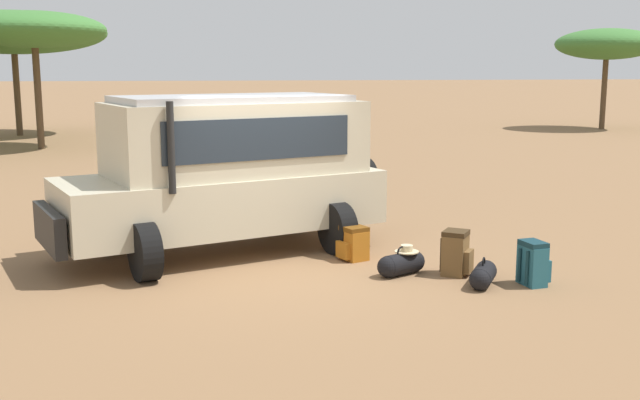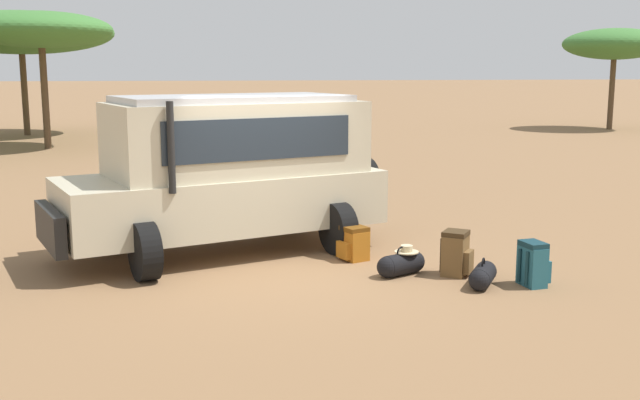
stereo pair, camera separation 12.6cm
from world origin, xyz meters
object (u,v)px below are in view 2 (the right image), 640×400
backpack_beside_front_wheel (354,244)px  duffel_bag_low_black_case (401,264)px  backpack_cluster_center (533,264)px  acacia_tree_centre_back (21,33)px  backpack_near_rear_wheel (456,254)px  duffel_bag_soft_canvas (483,275)px  acacia_tree_right_mid (41,30)px  acacia_tree_far_right (615,44)px  safari_vehicle (228,170)px

backpack_beside_front_wheel → duffel_bag_low_black_case: backpack_beside_front_wheel is taller
backpack_cluster_center → acacia_tree_centre_back: (-11.38, 24.74, 4.01)m
backpack_near_rear_wheel → duffel_bag_soft_canvas: 0.61m
backpack_near_rear_wheel → duffel_bag_low_black_case: backpack_near_rear_wheel is taller
backpack_beside_front_wheel → duffel_bag_low_black_case: 1.05m
duffel_bag_soft_canvas → backpack_cluster_center: bearing=-7.6°
duffel_bag_soft_canvas → acacia_tree_centre_back: bearing=113.5°
backpack_cluster_center → acacia_tree_right_mid: 21.55m
acacia_tree_right_mid → backpack_cluster_center: bearing=-63.4°
backpack_beside_front_wheel → duffel_bag_low_black_case: size_ratio=0.68×
duffel_bag_soft_canvas → acacia_tree_right_mid: bearing=115.1°
backpack_cluster_center → duffel_bag_soft_canvas: size_ratio=0.86×
duffel_bag_low_black_case → acacia_tree_centre_back: (-9.80, 23.94, 4.14)m
acacia_tree_far_right → backpack_beside_front_wheel: bearing=-128.1°
backpack_near_rear_wheel → acacia_tree_centre_back: (-10.54, 24.09, 3.99)m
duffel_bag_soft_canvas → backpack_beside_front_wheel: bearing=130.3°
acacia_tree_centre_back → acacia_tree_far_right: acacia_tree_centre_back is taller
backpack_cluster_center → duffel_bag_soft_canvas: bearing=172.4°
duffel_bag_low_black_case → backpack_cluster_center: bearing=-26.8°
safari_vehicle → backpack_near_rear_wheel: safari_vehicle is taller
backpack_near_rear_wheel → acacia_tree_right_mid: acacia_tree_right_mid is taller
duffel_bag_low_black_case → safari_vehicle: bearing=142.0°
backpack_near_rear_wheel → acacia_tree_right_mid: bearing=115.4°
backpack_cluster_center → duffel_bag_soft_canvas: backpack_cluster_center is taller
backpack_near_rear_wheel → safari_vehicle: bearing=147.4°
backpack_beside_front_wheel → acacia_tree_centre_back: bearing=112.1°
backpack_cluster_center → acacia_tree_far_right: 28.07m
backpack_cluster_center → duffel_bag_soft_canvas: (-0.66, 0.09, -0.15)m
acacia_tree_far_right → acacia_tree_right_mid: bearing=-169.6°
acacia_tree_centre_back → backpack_beside_front_wheel: bearing=-67.9°
duffel_bag_low_black_case → duffel_bag_soft_canvas: 1.16m
backpack_beside_front_wheel → acacia_tree_centre_back: 25.15m
duffel_bag_low_black_case → backpack_near_rear_wheel: bearing=-11.4°
acacia_tree_centre_back → backpack_cluster_center: bearing=-65.3°
backpack_beside_front_wheel → backpack_near_rear_wheel: backpack_near_rear_wheel is taller
backpack_cluster_center → backpack_near_rear_wheel: (-0.84, 0.65, 0.02)m
acacia_tree_centre_back → backpack_near_rear_wheel: bearing=-66.4°
backpack_cluster_center → duffel_bag_low_black_case: backpack_cluster_center is taller
safari_vehicle → acacia_tree_centre_back: bearing=108.7°
acacia_tree_far_right → safari_vehicle: bearing=-132.1°
backpack_beside_front_wheel → duffel_bag_low_black_case: (0.48, -0.94, -0.09)m
safari_vehicle → backpack_cluster_center: (3.87, -2.59, -1.00)m
safari_vehicle → acacia_tree_centre_back: size_ratio=0.71×
backpack_cluster_center → acacia_tree_right_mid: size_ratio=0.12×
duffel_bag_soft_canvas → safari_vehicle: bearing=142.1°
safari_vehicle → duffel_bag_low_black_case: (2.29, -1.79, -1.13)m
safari_vehicle → acacia_tree_right_mid: 17.54m
backpack_beside_front_wheel → acacia_tree_far_right: 27.85m
safari_vehicle → backpack_beside_front_wheel: bearing=-25.2°
duffel_bag_low_black_case → duffel_bag_soft_canvas: bearing=-37.7°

